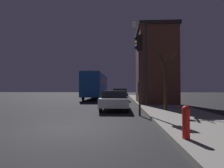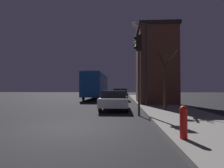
{
  "view_description": "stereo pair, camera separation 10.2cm",
  "coord_description": "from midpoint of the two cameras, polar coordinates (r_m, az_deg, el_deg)",
  "views": [
    {
      "loc": [
        1.98,
        -6.68,
        1.55
      ],
      "look_at": [
        1.07,
        10.28,
        1.97
      ],
      "focal_mm": 28.0,
      "sensor_mm": 36.0,
      "label": 1
    },
    {
      "loc": [
        2.08,
        -6.67,
        1.55
      ],
      "look_at": [
        1.07,
        10.28,
        1.97
      ],
      "focal_mm": 28.0,
      "sensor_mm": 36.0,
      "label": 2
    }
  ],
  "objects": [
    {
      "name": "sidewalk",
      "position": [
        7.55,
        29.17,
        -12.44
      ],
      "size": [
        3.64,
        60.0,
        0.17
      ],
      "color": "slate",
      "rests_on": "ground"
    },
    {
      "name": "traffic_light",
      "position": [
        10.08,
        8.88,
        8.42
      ],
      "size": [
        0.43,
        0.24,
        4.57
      ],
      "color": "#28282B",
      "rests_on": "ground"
    },
    {
      "name": "brick_building",
      "position": [
        17.74,
        14.01,
        5.86
      ],
      "size": [
        3.58,
        4.96,
        7.18
      ],
      "color": "brown",
      "rests_on": "sidewalk"
    },
    {
      "name": "fire_hydrant",
      "position": [
        5.3,
        22.83,
        -11.16
      ],
      "size": [
        0.21,
        0.21,
        0.91
      ],
      "color": "red",
      "rests_on": "sidewalk"
    },
    {
      "name": "streetlamp",
      "position": [
        14.51,
        9.76,
        11.86
      ],
      "size": [
        1.2,
        0.45,
        6.74
      ],
      "color": "#28282B",
      "rests_on": "sidewalk"
    },
    {
      "name": "bus",
      "position": [
        25.42,
        -5.06,
        0.02
      ],
      "size": [
        2.43,
        10.49,
        3.66
      ],
      "color": "#194793",
      "rests_on": "ground"
    },
    {
      "name": "car_mid_lane",
      "position": [
        21.72,
        2.88,
        -3.39
      ],
      "size": [
        1.83,
        4.16,
        1.52
      ],
      "color": "navy",
      "rests_on": "ground"
    },
    {
      "name": "ground_plane",
      "position": [
        7.15,
        -13.61,
        -13.9
      ],
      "size": [
        120.0,
        120.0,
        0.0
      ],
      "primitive_type": "plane",
      "color": "black"
    },
    {
      "name": "car_near_lane",
      "position": [
        12.51,
        0.99,
        -5.09
      ],
      "size": [
        1.88,
        4.26,
        1.38
      ],
      "color": "#B7BABF",
      "rests_on": "ground"
    },
    {
      "name": "bare_tree",
      "position": [
        11.6,
        16.94,
        1.21
      ],
      "size": [
        1.47,
        2.07,
        4.02
      ],
      "color": "#382819",
      "rests_on": "sidewalk"
    }
  ]
}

